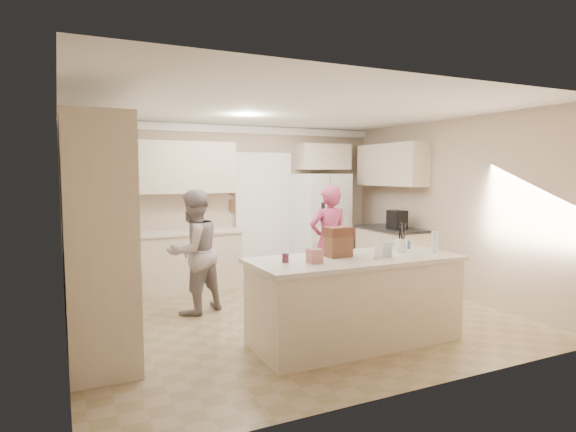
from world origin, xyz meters
name	(u,v)px	position (x,y,z in m)	size (l,w,h in m)	color
floor	(293,317)	(0.00, 0.00, -0.01)	(5.20, 4.60, 0.02)	#917A5C
ceiling	(293,108)	(0.00, 0.00, 2.61)	(5.20, 4.60, 0.02)	white
wall_back	(232,204)	(0.00, 2.31, 1.30)	(5.20, 0.02, 2.60)	tan
wall_front	(418,237)	(0.00, -2.31, 1.30)	(5.20, 0.02, 2.60)	tan
wall_left	(61,224)	(-2.61, 0.00, 1.30)	(0.02, 4.60, 2.60)	tan
wall_right	(451,208)	(2.61, 0.00, 1.30)	(0.02, 4.60, 2.60)	tan
crown_back	(232,129)	(0.00, 2.26, 2.53)	(5.20, 0.08, 0.12)	white
pantry_bank	(93,233)	(-2.30, 0.20, 1.18)	(0.60, 2.60, 2.35)	beige
back_base_cab	(168,263)	(-1.15, 2.00, 0.44)	(2.20, 0.60, 0.88)	beige
back_countertop	(167,233)	(-1.15, 1.99, 0.90)	(2.24, 0.63, 0.04)	beige
back_upper_cab	(164,167)	(-1.15, 2.12, 1.90)	(2.20, 0.35, 0.80)	beige
doorway_opening	(263,217)	(0.55, 2.28, 1.05)	(0.90, 0.06, 2.10)	black
doorway_casing	(264,218)	(0.55, 2.24, 1.05)	(1.02, 0.03, 2.22)	white
wall_frame_upper	(234,189)	(0.02, 2.27, 1.55)	(0.15, 0.02, 0.20)	brown
wall_frame_lower	(234,205)	(0.02, 2.27, 1.28)	(0.15, 0.02, 0.20)	brown
refrigerator	(320,225)	(1.51, 2.01, 0.90)	(0.90, 0.70, 1.80)	white
fridge_seam	(330,227)	(1.51, 1.66, 0.90)	(0.01, 0.02, 1.78)	gray
fridge_dispenser	(319,213)	(1.29, 1.65, 1.15)	(0.22, 0.03, 0.35)	black
fridge_handle_l	(328,218)	(1.46, 1.64, 1.05)	(0.02, 0.02, 0.85)	silver
fridge_handle_r	(333,218)	(1.56, 1.64, 1.05)	(0.02, 0.02, 0.85)	silver
over_fridge_cab	(324,157)	(1.65, 2.12, 2.10)	(0.95, 0.35, 0.45)	beige
right_base_cab	(391,256)	(2.30, 1.00, 0.44)	(0.60, 1.20, 0.88)	beige
right_countertop	(391,229)	(2.29, 1.00, 0.90)	(0.63, 1.24, 0.04)	#2D2B28
right_upper_cab	(391,165)	(2.43, 1.20, 1.95)	(0.35, 1.50, 0.70)	beige
coffee_maker	(397,220)	(2.25, 0.80, 1.07)	(0.22, 0.28, 0.30)	black
island_base	(355,302)	(0.20, -1.10, 0.44)	(2.20, 0.90, 0.88)	beige
island_top	(355,259)	(0.20, -1.10, 0.90)	(2.28, 0.96, 0.05)	beige
utensil_crock	(401,246)	(0.85, -1.05, 1.00)	(0.13, 0.13, 0.15)	white
tissue_box	(315,256)	(-0.35, -1.20, 1.00)	(0.13, 0.13, 0.14)	#C47172
tissue_plume	(315,245)	(-0.35, -1.20, 1.10)	(0.08, 0.08, 0.08)	white
dollhouse_body	(338,247)	(0.05, -1.00, 1.04)	(0.26, 0.18, 0.22)	brown
dollhouse_roof	(339,232)	(0.05, -1.00, 1.20)	(0.28, 0.20, 0.10)	#592D1E
jam_jar	(285,258)	(-0.60, -1.05, 0.97)	(0.07, 0.07, 0.09)	#59263F
greeting_card_a	(378,251)	(0.35, -1.30, 1.01)	(0.12, 0.01, 0.16)	white
greeting_card_b	(387,250)	(0.50, -1.25, 1.01)	(0.12, 0.01, 0.16)	silver
water_bottle	(434,242)	(1.15, -1.25, 1.04)	(0.07, 0.07, 0.24)	silver
shaker_salt	(404,245)	(1.02, -0.88, 0.97)	(0.05, 0.05, 0.09)	#4358A3
shaker_pepper	(408,245)	(1.09, -0.88, 0.97)	(0.05, 0.05, 0.09)	#4358A3
teen_boy	(194,252)	(-1.08, 0.71, 0.80)	(0.78, 0.61, 1.61)	gray
teen_girl	(329,242)	(0.89, 0.62, 0.82)	(0.60, 0.39, 1.64)	#B73342
fridge_magnets	(330,227)	(1.51, 1.65, 0.90)	(0.76, 0.02, 1.44)	tan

